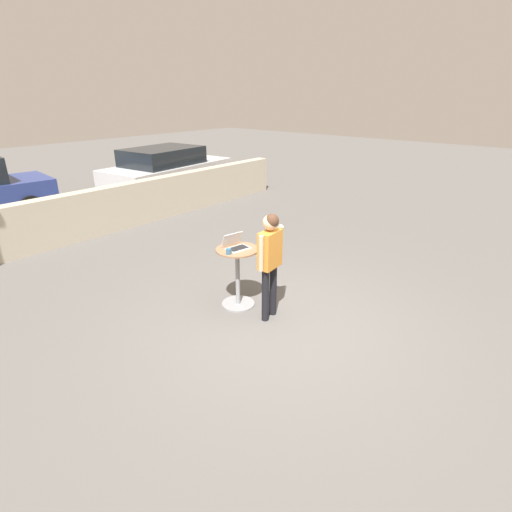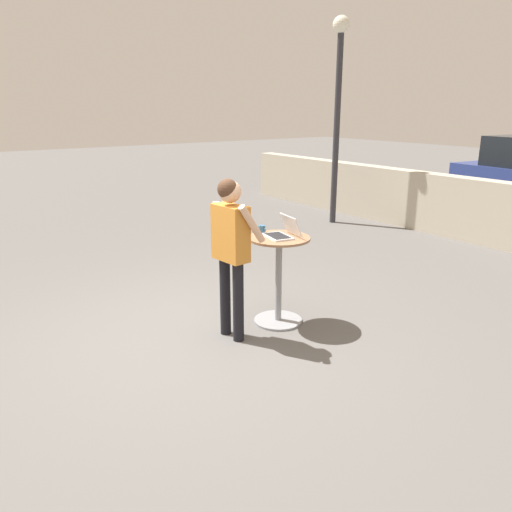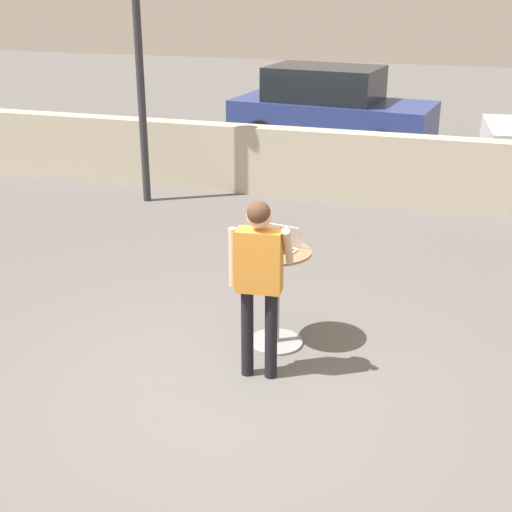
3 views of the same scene
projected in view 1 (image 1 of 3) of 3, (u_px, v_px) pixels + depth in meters
The scene contains 7 objects.
ground_plane at pixel (281, 328), 5.84m from camera, with size 50.00×50.00×0.00m, color #5B5956.
pavement_kerb at pixel (76, 217), 9.13m from camera, with size 13.47×0.35×1.10m.
cafe_table at pixel (238, 273), 6.27m from camera, with size 0.66×0.66×0.97m.
laptop at pixel (236, 245), 6.13m from camera, with size 0.40×0.38×0.22m.
coffee_mug at pixel (229, 251), 5.90m from camera, with size 0.11×0.08×0.09m.
standing_person at pixel (270, 254), 5.74m from camera, with size 0.53×0.39×1.64m.
parked_car_further_down at pixel (168, 172), 12.85m from camera, with size 4.40×2.32×1.58m.
Camera 1 is at (-4.06, -2.94, 3.20)m, focal length 28.00 mm.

